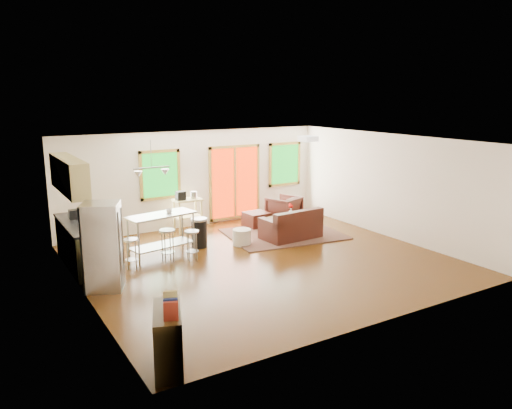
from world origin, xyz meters
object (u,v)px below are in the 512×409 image
rug (283,234)px  armchair (284,208)px  loveseat (292,227)px  ottoman (256,220)px  refrigerator (103,246)px  kitchen_cart (187,204)px  island (161,227)px  coffee_table (283,219)px

rug → armchair: size_ratio=3.44×
loveseat → ottoman: (-0.15, 1.46, -0.10)m
armchair → ottoman: (-0.92, -0.03, -0.21)m
refrigerator → kitchen_cart: refrigerator is taller
armchair → rug: bearing=34.0°
rug → armchair: bearing=55.8°
ottoman → island: island is taller
rug → loveseat: loveseat is taller
coffee_table → ottoman: (-0.31, 0.81, -0.14)m
coffee_table → kitchen_cart: kitchen_cart is taller
loveseat → refrigerator: bearing=-173.3°
loveseat → island: 3.30m
island → kitchen_cart: size_ratio=1.46×
coffee_table → refrigerator: size_ratio=0.67×
rug → coffee_table: (0.12, 0.22, 0.33)m
armchair → island: 4.18m
refrigerator → kitchen_cart: size_ratio=1.49×
coffee_table → island: 3.44m
rug → coffee_table: bearing=62.0°
island → refrigerator: bearing=-141.4°
island → kitchen_cart: 2.04m
armchair → island: size_ratio=0.51×
refrigerator → kitchen_cart: (2.87, 2.85, -0.07)m
kitchen_cart → coffee_table: bearing=-31.7°
coffee_table → kitchen_cart: size_ratio=1.00×
armchair → refrigerator: size_ratio=0.50×
loveseat → island: size_ratio=0.93×
refrigerator → ottoman: bearing=50.4°
island → coffee_table: bearing=4.4°
island → loveseat: bearing=-6.8°
rug → coffee_table: coffee_table is taller
loveseat → coffee_table: size_ratio=1.35×
coffee_table → refrigerator: bearing=-163.0°
loveseat → refrigerator: 4.95m
armchair → loveseat: bearing=41.0°
coffee_table → ottoman: size_ratio=1.82×
armchair → ottoman: armchair is taller
kitchen_cart → refrigerator: bearing=-135.3°
armchair → ottoman: 0.94m
rug → refrigerator: bearing=-165.0°
coffee_table → island: size_ratio=0.69×
refrigerator → coffee_table: bearing=40.9°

